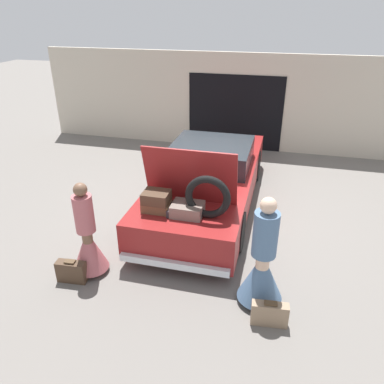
{
  "coord_description": "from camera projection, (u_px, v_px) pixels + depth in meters",
  "views": [
    {
      "loc": [
        1.47,
        -7.2,
        4.0
      ],
      "look_at": [
        0.0,
        -1.42,
        0.99
      ],
      "focal_mm": 35.0,
      "sensor_mm": 36.0,
      "label": 1
    }
  ],
  "objects": [
    {
      "name": "person_right",
      "position": [
        262.0,
        267.0,
        5.36
      ],
      "size": [
        0.67,
        0.67,
        1.75
      ],
      "rotation": [
        0.0,
        0.0,
        1.36
      ],
      "color": "beige",
      "rests_on": "ground_plane"
    },
    {
      "name": "garage_wall_back",
      "position": [
        236.0,
        102.0,
        11.07
      ],
      "size": [
        12.0,
        0.14,
        2.8
      ],
      "color": "beige",
      "rests_on": "ground_plane"
    },
    {
      "name": "car",
      "position": [
        208.0,
        180.0,
        8.07
      ],
      "size": [
        1.96,
        5.24,
        1.89
      ],
      "color": "maroon",
      "rests_on": "ground_plane"
    },
    {
      "name": "person_left",
      "position": [
        88.0,
        242.0,
        6.01
      ],
      "size": [
        0.58,
        0.58,
        1.62
      ],
      "rotation": [
        0.0,
        0.0,
        -1.78
      ],
      "color": "brown",
      "rests_on": "ground_plane"
    },
    {
      "name": "ground_plane",
      "position": [
        208.0,
        204.0,
        8.35
      ],
      "size": [
        40.0,
        40.0,
        0.0
      ],
      "primitive_type": "plane",
      "color": "slate"
    },
    {
      "name": "suitcase_beside_left_person",
      "position": [
        72.0,
        271.0,
        5.96
      ],
      "size": [
        0.48,
        0.2,
        0.39
      ],
      "color": "#473323",
      "rests_on": "ground_plane"
    },
    {
      "name": "suitcase_beside_right_person",
      "position": [
        270.0,
        314.0,
        5.15
      ],
      "size": [
        0.52,
        0.19,
        0.39
      ],
      "color": "#8C7259",
      "rests_on": "ground_plane"
    }
  ]
}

